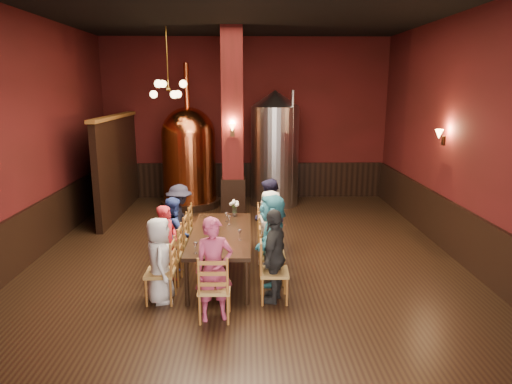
{
  "coord_description": "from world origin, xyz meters",
  "views": [
    {
      "loc": [
        0.03,
        -8.07,
        3.15
      ],
      "look_at": [
        0.2,
        0.2,
        1.24
      ],
      "focal_mm": 32.0,
      "sensor_mm": 36.0,
      "label": 1
    }
  ],
  "objects_px": {
    "dining_table": "(221,236)",
    "person_1": "(168,245)",
    "steel_vessel": "(275,149)",
    "copper_kettle": "(189,156)",
    "person_0": "(160,260)",
    "person_2": "(174,233)",
    "rose_vase": "(234,205)"
  },
  "relations": [
    {
      "from": "dining_table",
      "to": "copper_kettle",
      "type": "relative_size",
      "value": 0.64
    },
    {
      "from": "person_0",
      "to": "rose_vase",
      "type": "relative_size",
      "value": 4.09
    },
    {
      "from": "person_2",
      "to": "rose_vase",
      "type": "bearing_deg",
      "value": -79.26
    },
    {
      "from": "person_2",
      "to": "rose_vase",
      "type": "xyz_separation_m",
      "value": [
        1.05,
        0.66,
        0.32
      ]
    },
    {
      "from": "person_1",
      "to": "steel_vessel",
      "type": "xyz_separation_m",
      "value": [
        2.05,
        5.1,
        0.88
      ]
    },
    {
      "from": "person_1",
      "to": "person_2",
      "type": "distance_m",
      "value": 0.66
    },
    {
      "from": "steel_vessel",
      "to": "rose_vase",
      "type": "bearing_deg",
      "value": -104.7
    },
    {
      "from": "copper_kettle",
      "to": "steel_vessel",
      "type": "relative_size",
      "value": 1.22
    },
    {
      "from": "dining_table",
      "to": "person_0",
      "type": "relative_size",
      "value": 1.85
    },
    {
      "from": "dining_table",
      "to": "rose_vase",
      "type": "height_order",
      "value": "rose_vase"
    },
    {
      "from": "dining_table",
      "to": "person_2",
      "type": "distance_m",
      "value": 0.91
    },
    {
      "from": "dining_table",
      "to": "person_2",
      "type": "height_order",
      "value": "person_2"
    },
    {
      "from": "dining_table",
      "to": "person_0",
      "type": "height_order",
      "value": "person_0"
    },
    {
      "from": "person_0",
      "to": "copper_kettle",
      "type": "bearing_deg",
      "value": -8.57
    },
    {
      "from": "person_0",
      "to": "rose_vase",
      "type": "height_order",
      "value": "person_0"
    },
    {
      "from": "person_0",
      "to": "steel_vessel",
      "type": "xyz_separation_m",
      "value": [
        2.05,
        5.77,
        0.89
      ]
    },
    {
      "from": "person_0",
      "to": "copper_kettle",
      "type": "xyz_separation_m",
      "value": [
        -0.24,
        5.68,
        0.72
      ]
    },
    {
      "from": "dining_table",
      "to": "person_1",
      "type": "xyz_separation_m",
      "value": [
        -0.85,
        -0.32,
        -0.03
      ]
    },
    {
      "from": "person_2",
      "to": "rose_vase",
      "type": "distance_m",
      "value": 1.28
    },
    {
      "from": "person_1",
      "to": "steel_vessel",
      "type": "relative_size",
      "value": 0.43
    },
    {
      "from": "person_1",
      "to": "copper_kettle",
      "type": "height_order",
      "value": "copper_kettle"
    },
    {
      "from": "person_2",
      "to": "dining_table",
      "type": "bearing_deg",
      "value": -133.12
    },
    {
      "from": "dining_table",
      "to": "person_1",
      "type": "distance_m",
      "value": 0.91
    },
    {
      "from": "person_0",
      "to": "person_1",
      "type": "height_order",
      "value": "person_1"
    },
    {
      "from": "dining_table",
      "to": "person_2",
      "type": "relative_size",
      "value": 1.88
    },
    {
      "from": "dining_table",
      "to": "copper_kettle",
      "type": "height_order",
      "value": "copper_kettle"
    },
    {
      "from": "person_1",
      "to": "dining_table",
      "type": "bearing_deg",
      "value": -49.75
    },
    {
      "from": "person_2",
      "to": "rose_vase",
      "type": "height_order",
      "value": "person_2"
    },
    {
      "from": "person_0",
      "to": "person_2",
      "type": "relative_size",
      "value": 1.01
    },
    {
      "from": "person_1",
      "to": "steel_vessel",
      "type": "bearing_deg",
      "value": -2.42
    },
    {
      "from": "person_2",
      "to": "steel_vessel",
      "type": "bearing_deg",
      "value": -46.18
    },
    {
      "from": "dining_table",
      "to": "rose_vase",
      "type": "xyz_separation_m",
      "value": [
        0.2,
        1.0,
        0.27
      ]
    }
  ]
}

